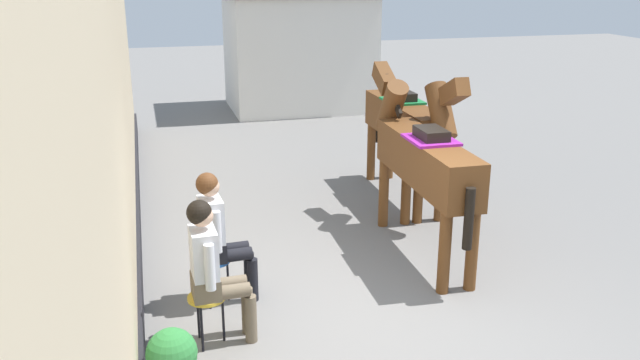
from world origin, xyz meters
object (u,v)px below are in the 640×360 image
seated_visitor_near (212,265)px  saddled_horse_far (408,123)px  seated_visitor_far (218,231)px  saddled_horse_near (422,158)px

seated_visitor_near → saddled_horse_far: 4.43m
seated_visitor_near → saddled_horse_far: (3.11, 3.14, 0.38)m
seated_visitor_far → saddled_horse_near: 2.58m
seated_visitor_near → seated_visitor_far: 0.78m
saddled_horse_far → saddled_horse_near: bearing=-106.8°
saddled_horse_far → seated_visitor_near: bearing=-134.7°
seated_visitor_near → saddled_horse_near: bearing=29.2°
saddled_horse_near → saddled_horse_far: 1.76m
seated_visitor_near → saddled_horse_near: (2.60, 1.45, 0.38)m
seated_visitor_near → saddled_horse_near: saddled_horse_near is taller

